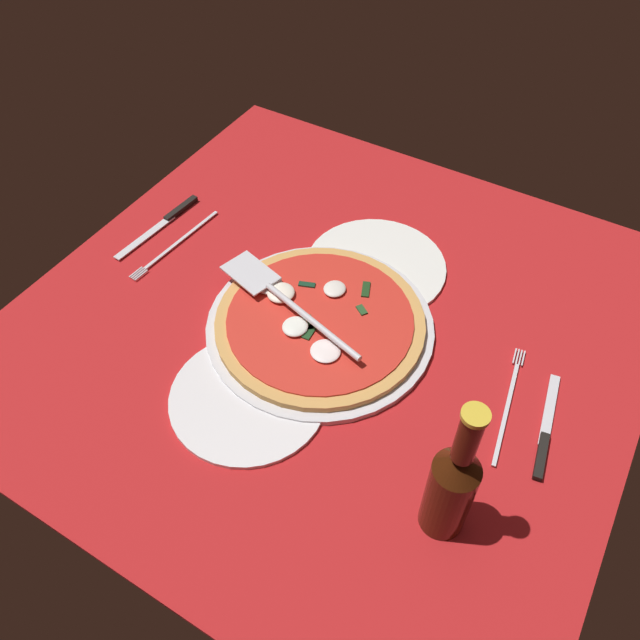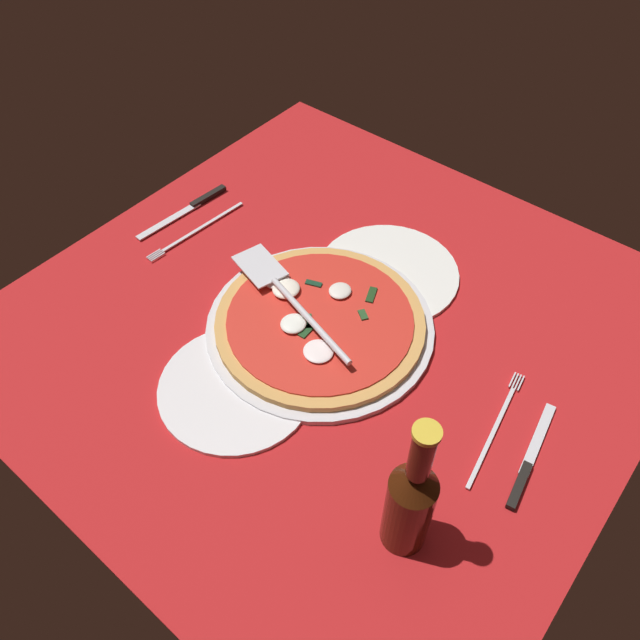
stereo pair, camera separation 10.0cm
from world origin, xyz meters
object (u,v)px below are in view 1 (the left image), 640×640
place_setting_far (526,421)px  beer_bottle (452,486)px  pizza (319,320)px  dinner_plate_right (249,397)px  pizza_server (284,299)px  place_setting_near (170,233)px  dinner_plate_left (376,267)px

place_setting_far → beer_bottle: beer_bottle is taller
pizza → dinner_plate_right: bearing=-6.5°
dinner_plate_right → pizza: 16.97cm
pizza → pizza_server: 6.41cm
dinner_plate_right → place_setting_near: (-22.39, -32.98, -0.14)cm
pizza → place_setting_near: (-5.60, -34.89, -1.76)cm
place_setting_near → dinner_plate_right: bearing=60.4°
beer_bottle → place_setting_near: bearing=-111.3°
dinner_plate_left → place_setting_near: size_ratio=1.06×
dinner_plate_left → pizza: 17.03cm
pizza_server → dinner_plate_right: bearing=119.8°
place_setting_near → beer_bottle: bearing=73.3°
pizza_server → place_setting_near: pizza_server is taller
pizza_server → beer_bottle: (18.81, 35.47, 5.05)cm
place_setting_near → beer_bottle: size_ratio=0.92×
dinner_plate_left → place_setting_near: (11.28, -36.39, -0.14)cm
dinner_plate_right → pizza_server: 17.07cm
pizza_server → beer_bottle: 40.47cm
pizza_server → place_setting_far: bearing=-163.1°
dinner_plate_left → place_setting_far: place_setting_far is taller
pizza → place_setting_near: bearing=-99.1°
pizza → pizza_server: pizza_server is taller
dinner_plate_right → beer_bottle: bearing=85.1°
dinner_plate_left → beer_bottle: beer_bottle is taller
dinner_plate_left → place_setting_near: bearing=-72.8°
dinner_plate_left → beer_bottle: (36.36, 28.03, 8.98)cm
place_setting_near → beer_bottle: (25.08, 64.42, 9.12)cm
dinner_plate_left → pizza_server: 19.46cm
dinner_plate_right → beer_bottle: (2.69, 31.45, 8.98)cm
place_setting_near → beer_bottle: beer_bottle is taller
pizza → beer_bottle: (19.48, 29.53, 7.36)cm
dinner_plate_right → pizza_server: pizza_server is taller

